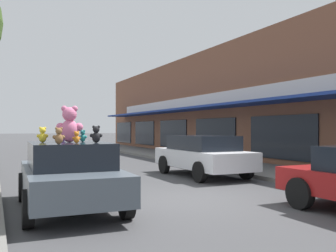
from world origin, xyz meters
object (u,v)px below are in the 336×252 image
teddy_bear_black (96,134)px  teddy_bear_orange (77,137)px  plush_art_car (69,173)px  teddy_bear_giant (70,125)px  teddy_bear_yellow (43,135)px  teddy_bear_brown (59,136)px  teddy_bear_purple (63,136)px  parked_car_far_center (202,154)px  teddy_bear_teal (83,136)px

teddy_bear_black → teddy_bear_orange: (-0.43, -0.07, -0.06)m
plush_art_car → teddy_bear_giant: 1.09m
plush_art_car → teddy_bear_yellow: size_ratio=12.71×
teddy_bear_black → teddy_bear_brown: 0.96m
teddy_bear_giant → teddy_bear_black: (0.46, -0.57, -0.22)m
teddy_bear_brown → teddy_bear_black: bearing=-155.4°
teddy_bear_purple → parked_car_far_center: 6.36m
teddy_bear_orange → teddy_bear_yellow: teddy_bear_yellow is taller
plush_art_car → teddy_bear_black: bearing=-42.2°
teddy_bear_brown → parked_car_far_center: teddy_bear_brown is taller
teddy_bear_teal → teddy_bear_orange: teddy_bear_teal is taller
teddy_bear_purple → teddy_bear_orange: bearing=155.0°
teddy_bear_brown → parked_car_far_center: size_ratio=0.07×
parked_car_far_center → teddy_bear_orange: bearing=-142.5°
parked_car_far_center → teddy_bear_purple: bearing=-152.5°
teddy_bear_giant → teddy_bear_orange: bearing=108.9°
teddy_bear_purple → parked_car_far_center: teddy_bear_purple is taller
teddy_bear_purple → teddy_bear_teal: bearing=-179.6°
plush_art_car → teddy_bear_purple: teddy_bear_purple is taller
teddy_bear_purple → teddy_bear_yellow: 0.83m
teddy_bear_giant → teddy_bear_orange: 0.70m
teddy_bear_orange → parked_car_far_center: size_ratio=0.06×
teddy_bear_teal → teddy_bear_yellow: 0.88m
teddy_bear_black → teddy_bear_teal: size_ratio=1.35×
teddy_bear_teal → parked_car_far_center: 6.40m
teddy_bear_black → teddy_bear_yellow: (-1.04, 0.66, -0.01)m
teddy_bear_teal → teddy_bear_yellow: (-0.88, 0.02, 0.03)m
teddy_bear_brown → teddy_bear_giant: bearing=-113.7°
teddy_bear_brown → teddy_bear_orange: bearing=-140.9°
plush_art_car → teddy_bear_teal: bearing=28.0°
teddy_bear_giant → parked_car_far_center: 6.73m
teddy_bear_giant → teddy_bear_brown: 1.11m
teddy_bear_black → parked_car_far_center: teddy_bear_black is taller
plush_art_car → teddy_bear_orange: size_ratio=17.24×
teddy_bear_teal → teddy_bear_yellow: bearing=40.9°
teddy_bear_black → teddy_bear_teal: teddy_bear_black is taller
plush_art_car → teddy_bear_orange: (0.05, -0.54, 0.82)m
teddy_bear_giant → teddy_bear_black: teddy_bear_giant is taller
plush_art_car → teddy_bear_brown: bearing=-109.8°
teddy_bear_orange → teddy_bear_purple: bearing=-101.6°
teddy_bear_brown → teddy_bear_orange: 0.56m
teddy_bear_black → parked_car_far_center: (5.11, 4.19, -0.84)m
plush_art_car → teddy_bear_purple: (0.00, 0.80, 0.82)m
teddy_bear_black → teddy_bear_orange: 0.44m
teddy_bear_brown → teddy_bear_yellow: size_ratio=0.97×
parked_car_far_center → teddy_bear_giant: bearing=-147.0°
teddy_bear_black → teddy_bear_brown: (-0.85, -0.44, -0.02)m
plush_art_car → parked_car_far_center: parked_car_far_center is taller
teddy_bear_teal → teddy_bear_yellow: teddy_bear_yellow is taller
plush_art_car → teddy_bear_giant: (0.02, 0.10, 1.09)m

